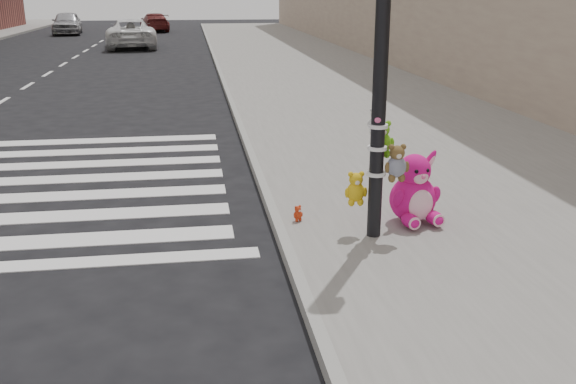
{
  "coord_description": "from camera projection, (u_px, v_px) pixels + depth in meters",
  "views": [
    {
      "loc": [
        0.58,
        -4.98,
        2.9
      ],
      "look_at": [
        1.57,
        1.7,
        0.75
      ],
      "focal_mm": 40.0,
      "sensor_mm": 36.0,
      "label": 1
    }
  ],
  "objects": [
    {
      "name": "car_white_near",
      "position": [
        131.0,
        34.0,
        32.51
      ],
      "size": [
        2.8,
        5.33,
        1.43
      ],
      "primitive_type": "imported",
      "rotation": [
        0.0,
        0.0,
        3.22
      ],
      "color": "silver",
      "rests_on": "ground"
    },
    {
      "name": "sidewalk_near",
      "position": [
        377.0,
        110.0,
        15.59
      ],
      "size": [
        7.0,
        80.0,
        0.14
      ],
      "primitive_type": "cube",
      "color": "slate",
      "rests_on": "ground"
    },
    {
      "name": "red_teddy",
      "position": [
        298.0,
        213.0,
        7.93
      ],
      "size": [
        0.17,
        0.15,
        0.2
      ],
      "primitive_type": null,
      "rotation": [
        0.0,
        0.0,
        0.5
      ],
      "color": "red",
      "rests_on": "sidewalk_near"
    },
    {
      "name": "car_silver_deep",
      "position": [
        67.0,
        23.0,
        42.12
      ],
      "size": [
        2.18,
        4.51,
        1.48
      ],
      "primitive_type": "imported",
      "rotation": [
        0.0,
        0.0,
        0.1
      ],
      "color": "#A7A8AC",
      "rests_on": "ground"
    },
    {
      "name": "ground",
      "position": [
        136.0,
        343.0,
        5.49
      ],
      "size": [
        120.0,
        120.0,
        0.0
      ],
      "primitive_type": "plane",
      "color": "black",
      "rests_on": "ground"
    },
    {
      "name": "signal_pole",
      "position": [
        380.0,
        99.0,
        7.05
      ],
      "size": [
        0.71,
        0.5,
        4.0
      ],
      "color": "black",
      "rests_on": "sidewalk_near"
    },
    {
      "name": "curb_edge",
      "position": [
        235.0,
        114.0,
        15.11
      ],
      "size": [
        0.12,
        80.0,
        0.15
      ],
      "primitive_type": "cube",
      "color": "gray",
      "rests_on": "ground"
    },
    {
      "name": "pink_bunny",
      "position": [
        414.0,
        193.0,
        7.83
      ],
      "size": [
        0.66,
        0.74,
        0.91
      ],
      "rotation": [
        0.0,
        0.0,
        0.18
      ],
      "color": "#D9127F",
      "rests_on": "sidewalk_near"
    },
    {
      "name": "car_maroon_near",
      "position": [
        154.0,
        22.0,
        45.11
      ],
      "size": [
        2.39,
        4.53,
        1.25
      ],
      "primitive_type": "imported",
      "rotation": [
        0.0,
        0.0,
        3.29
      ],
      "color": "maroon",
      "rests_on": "ground"
    }
  ]
}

